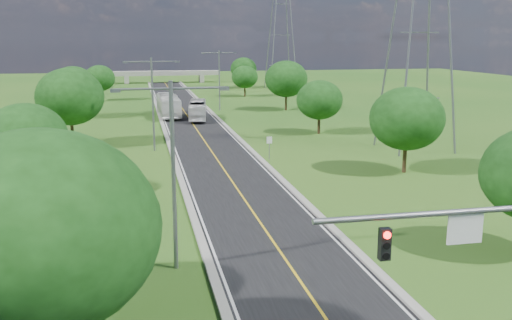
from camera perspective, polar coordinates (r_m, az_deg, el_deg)
The scene contains 24 objects.
ground at distance 78.21m, azimuth -6.09°, elevation 3.21°, with size 260.00×260.00×0.00m, color #225317.
road at distance 84.11m, azimuth -6.51°, elevation 3.85°, with size 8.00×150.00×0.06m, color black.
curb_left at distance 83.82m, azimuth -9.41°, elevation 3.79°, with size 0.50×150.00×0.22m, color gray.
curb_right at distance 84.60m, azimuth -3.64°, elevation 4.01°, with size 0.50×150.00×0.22m, color gray.
signal_mast at distance 20.83m, azimuth 22.53°, elevation -9.04°, with size 8.54×0.33×7.20m.
speed_limit_sign at distance 57.34m, azimuth 1.34°, elevation 1.62°, with size 0.55×0.09×2.40m.
overpass at distance 157.37m, azimuth -9.15°, elevation 8.51°, with size 30.00×3.00×3.20m.
streetlight_near_left at distance 29.58m, azimuth -8.30°, elevation 0.02°, with size 5.90×0.25×10.00m.
streetlight_mid_left at distance 62.21m, azimuth -10.31°, elevation 6.30°, with size 5.90×0.25×10.00m.
streetlight_far_right at distance 96.06m, azimuth -3.69°, elevation 8.49°, with size 5.90×0.25×10.00m.
power_tower_near at distance 64.20m, azimuth 16.15°, elevation 13.42°, with size 9.00×6.40×28.00m.
power_tower_far at distance 136.13m, azimuth 2.52°, elevation 12.98°, with size 9.00×6.40×28.00m.
tree_lb at distance 46.25m, azimuth -22.05°, elevation 2.00°, with size 6.30×6.30×7.33m.
tree_lc at distance 67.59m, azimuth -18.12°, elevation 6.04°, with size 7.56×7.56×8.79m.
tree_ld at distance 91.63m, azimuth -17.80°, elevation 7.13°, with size 6.72×6.72×7.82m.
tree_le at distance 115.34m, azimuth -15.38°, elevation 7.90°, with size 5.88×5.88×6.84m.
tree_lf at distance 20.15m, azimuth -20.79°, elevation -6.65°, with size 7.98×7.98×9.28m.
tree_rb at distance 53.02m, azimuth 14.85°, elevation 4.02°, with size 6.72×6.72×7.82m.
tree_rc at distance 72.94m, azimuth 6.37°, elevation 5.99°, with size 5.88×5.88×6.84m.
tree_rd at distance 96.36m, azimuth 3.04°, elevation 8.10°, with size 7.14×7.14×8.30m.
tree_re at distance 119.25m, azimuth -1.13°, elevation 8.30°, with size 5.46×5.46×6.35m.
tree_rf at distance 139.47m, azimuth -1.26°, elevation 9.12°, with size 6.30×6.30×7.33m.
bus_outbound at distance 85.45m, azimuth -5.85°, elevation 4.98°, with size 2.38×10.17×2.83m, color silver.
bus_inbound at distance 89.71m, azimuth -8.75°, elevation 5.42°, with size 2.86×12.20×3.40m, color silver.
Camera 1 is at (-7.71, -16.88, 12.12)m, focal length 40.00 mm.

